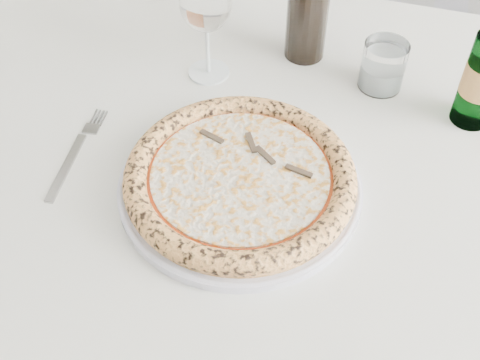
{
  "coord_description": "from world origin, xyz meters",
  "views": [
    {
      "loc": [
        0.37,
        -0.5,
        1.4
      ],
      "look_at": [
        0.22,
        0.04,
        0.78
      ],
      "focal_mm": 45.0,
      "sensor_mm": 36.0,
      "label": 1
    }
  ],
  "objects_px": {
    "dining_table": "(257,178)",
    "plate": "(240,185)",
    "wine_glass": "(206,5)",
    "pizza": "(240,177)",
    "tumbler": "(383,68)"
  },
  "relations": [
    {
      "from": "pizza",
      "to": "tumbler",
      "type": "height_order",
      "value": "tumbler"
    },
    {
      "from": "plate",
      "to": "pizza",
      "type": "relative_size",
      "value": 1.06
    },
    {
      "from": "dining_table",
      "to": "plate",
      "type": "distance_m",
      "value": 0.13
    },
    {
      "from": "plate",
      "to": "wine_glass",
      "type": "xyz_separation_m",
      "value": [
        -0.12,
        0.24,
        0.12
      ]
    },
    {
      "from": "pizza",
      "to": "wine_glass",
      "type": "distance_m",
      "value": 0.29
    },
    {
      "from": "plate",
      "to": "pizza",
      "type": "height_order",
      "value": "pizza"
    },
    {
      "from": "wine_glass",
      "to": "tumbler",
      "type": "relative_size",
      "value": 2.26
    },
    {
      "from": "dining_table",
      "to": "wine_glass",
      "type": "distance_m",
      "value": 0.28
    },
    {
      "from": "plate",
      "to": "tumbler",
      "type": "bearing_deg",
      "value": 60.58
    },
    {
      "from": "plate",
      "to": "pizza",
      "type": "bearing_deg",
      "value": 160.64
    },
    {
      "from": "dining_table",
      "to": "wine_glass",
      "type": "bearing_deg",
      "value": 131.23
    },
    {
      "from": "pizza",
      "to": "wine_glass",
      "type": "height_order",
      "value": "wine_glass"
    },
    {
      "from": "dining_table",
      "to": "tumbler",
      "type": "relative_size",
      "value": 19.51
    },
    {
      "from": "dining_table",
      "to": "pizza",
      "type": "xyz_separation_m",
      "value": [
        -0.0,
        -0.1,
        0.11
      ]
    },
    {
      "from": "plate",
      "to": "wine_glass",
      "type": "relative_size",
      "value": 1.87
    }
  ]
}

